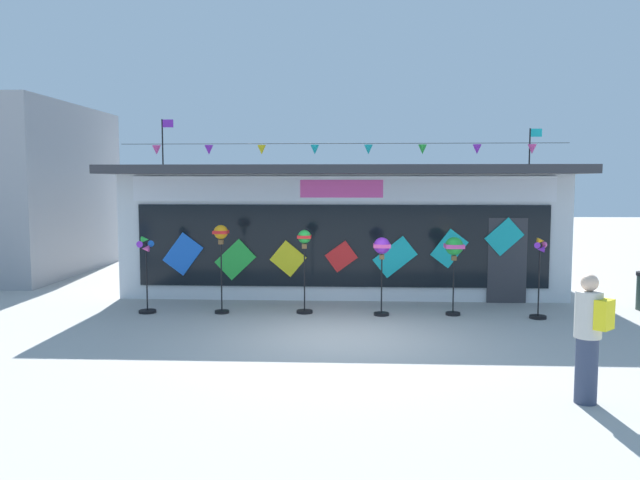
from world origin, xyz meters
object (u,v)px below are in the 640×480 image
wind_spinner_right (454,252)px  kite_shop_building (343,225)px  wind_spinner_center_right (382,254)px  wind_spinner_far_left (146,272)px  wind_spinner_left (221,245)px  wind_spinner_center_left (304,253)px  wind_spinner_far_right (539,277)px  person_near_camera (589,336)px

wind_spinner_right → kite_shop_building: bearing=118.7°
wind_spinner_center_right → wind_spinner_right: wind_spinner_right is taller
kite_shop_building → wind_spinner_far_left: kite_shop_building is taller
wind_spinner_left → wind_spinner_center_left: size_ratio=1.06×
kite_shop_building → wind_spinner_far_left: 6.21m
kite_shop_building → wind_spinner_left: kite_shop_building is taller
wind_spinner_right → wind_spinner_far_right: wind_spinner_far_right is taller
wind_spinner_center_left → kite_shop_building: bearing=79.9°
kite_shop_building → person_near_camera: 10.36m
wind_spinner_left → wind_spinner_center_right: wind_spinner_left is taller
wind_spinner_center_left → person_near_camera: size_ratio=1.08×
wind_spinner_far_left → wind_spinner_center_left: bearing=2.8°
wind_spinner_far_left → wind_spinner_left: bearing=2.4°
wind_spinner_center_right → person_near_camera: 5.82m
wind_spinner_center_left → wind_spinner_left: bearing=-176.8°
wind_spinner_center_right → person_near_camera: person_near_camera is taller
wind_spinner_center_left → wind_spinner_center_right: 1.66m
wind_spinner_left → wind_spinner_far_right: 6.72m
wind_spinner_far_left → wind_spinner_left: wind_spinner_left is taller
wind_spinner_center_left → person_near_camera: 6.80m
wind_spinner_right → wind_spinner_center_right: bearing=-176.0°
wind_spinner_center_left → person_near_camera: (4.06, -5.44, -0.43)m
wind_spinner_left → wind_spinner_center_right: 3.45m
wind_spinner_center_right → wind_spinner_far_left: bearing=-179.9°
wind_spinner_far_left → wind_spinner_center_right: bearing=0.1°
kite_shop_building → wind_spinner_left: 5.14m
wind_spinner_far_left → wind_spinner_center_right: wind_spinner_far_left is taller
wind_spinner_left → wind_spinner_far_left: bearing=-177.6°
wind_spinner_right → wind_spinner_far_right: (1.72, -0.27, -0.49)m
kite_shop_building → wind_spinner_far_left: size_ratio=6.66×
wind_spinner_center_right → wind_spinner_right: 1.53m
wind_spinner_far_left → wind_spinner_left: 1.73m
wind_spinner_left → wind_spinner_right: wind_spinner_left is taller
wind_spinner_left → wind_spinner_center_right: size_ratio=1.15×
wind_spinner_left → wind_spinner_center_left: (1.79, 0.10, -0.17)m
kite_shop_building → wind_spinner_far_right: size_ratio=6.59×
kite_shop_building → wind_spinner_left: (-2.56, -4.46, -0.14)m
wind_spinner_far_left → wind_spinner_center_left: wind_spinner_center_left is taller
kite_shop_building → wind_spinner_right: 5.03m
kite_shop_building → wind_spinner_left: bearing=-119.9°
wind_spinner_far_left → wind_spinner_center_right: (5.07, 0.01, 0.42)m
wind_spinner_left → wind_spinner_center_left: wind_spinner_left is taller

